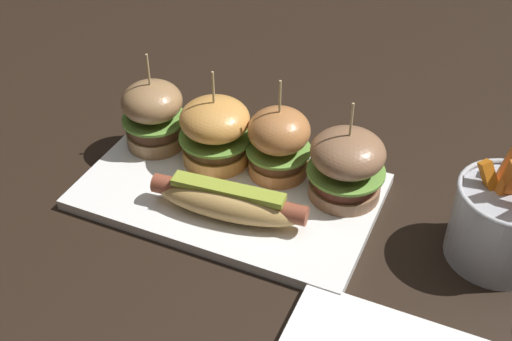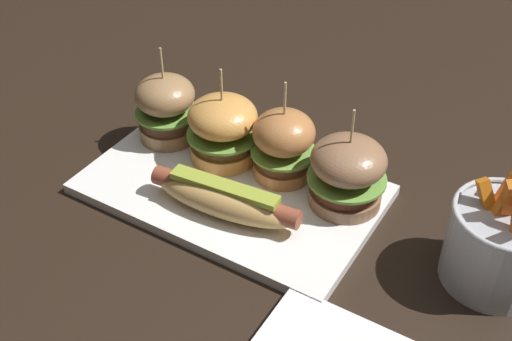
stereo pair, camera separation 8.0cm
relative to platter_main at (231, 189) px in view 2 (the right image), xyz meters
The scene contains 8 objects.
ground_plane 0.01m from the platter_main, ahead, with size 3.00×3.00×0.00m, color black.
platter_main is the anchor object (origin of this frame).
hot_dog 0.06m from the platter_main, 65.02° to the right, with size 0.20×0.07×0.04m.
slider_far_left 0.15m from the platter_main, 161.21° to the left, with size 0.09×0.09×0.14m.
slider_center_left 0.08m from the platter_main, 131.94° to the left, with size 0.10×0.10×0.14m.
slider_center_right 0.09m from the platter_main, 51.76° to the left, with size 0.09×0.09×0.14m.
slider_far_right 0.16m from the platter_main, 18.93° to the left, with size 0.10×0.10×0.14m.
fries_bucket 0.34m from the platter_main, ahead, with size 0.12×0.12×0.15m.
Camera 2 is at (0.37, -0.54, 0.55)m, focal length 45.58 mm.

